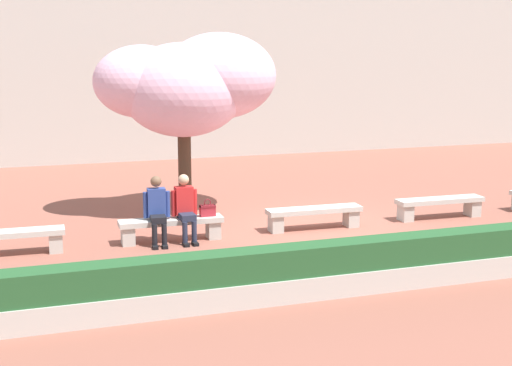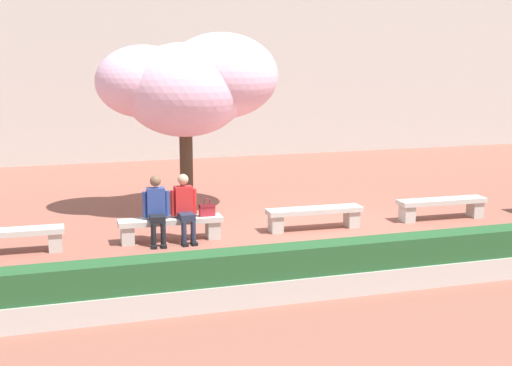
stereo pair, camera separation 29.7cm
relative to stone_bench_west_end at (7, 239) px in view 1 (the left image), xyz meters
name	(u,v)px [view 1 (the left image)]	position (x,y,z in m)	size (l,w,h in m)	color
ground_plane	(314,229)	(5.96, 0.00, -0.31)	(100.00, 100.00, 0.00)	#8E5142
building_facade	(180,33)	(5.96, 12.14, 3.88)	(28.00, 4.00, 8.38)	#B7B2A8
stone_bench_west_end	(7,239)	(0.00, 0.00, 0.00)	(2.01, 0.48, 0.45)	#BCB7AD
stone_bench_near_west	(171,226)	(2.98, 0.00, 0.00)	(2.01, 0.48, 0.45)	#BCB7AD
stone_bench_center	(314,214)	(5.96, 0.00, 0.00)	(2.01, 0.48, 0.45)	#BCB7AD
stone_bench_near_east	(440,204)	(8.94, 0.00, 0.00)	(2.01, 0.48, 0.45)	#BCB7AD
person_seated_left	(157,207)	(2.71, -0.05, 0.39)	(0.51, 0.70, 1.29)	black
person_seated_right	(185,205)	(3.25, -0.05, 0.39)	(0.51, 0.69, 1.29)	black
handbag	(208,210)	(3.70, -0.03, 0.27)	(0.30, 0.15, 0.34)	#A3232D
cherry_tree_main	(189,83)	(3.91, 2.29, 2.60)	(4.04, 2.52, 4.02)	#473323
planter_hedge_foreground	(408,261)	(5.96, -3.72, 0.08)	(16.33, 0.50, 0.80)	#BCB7AD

